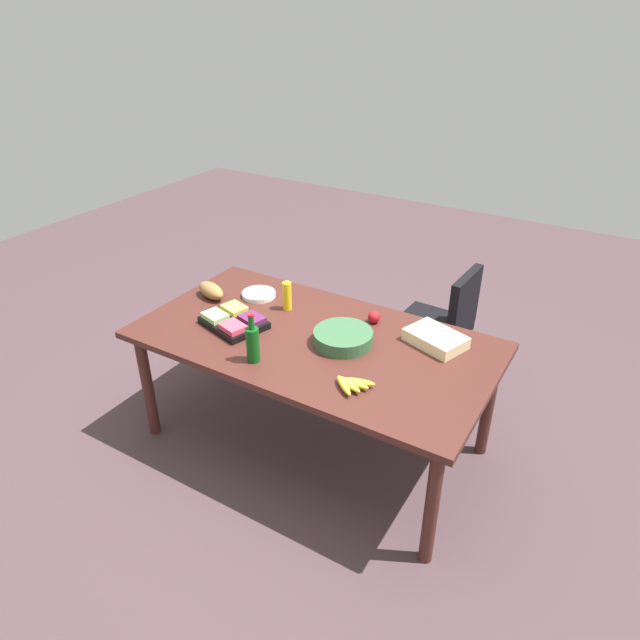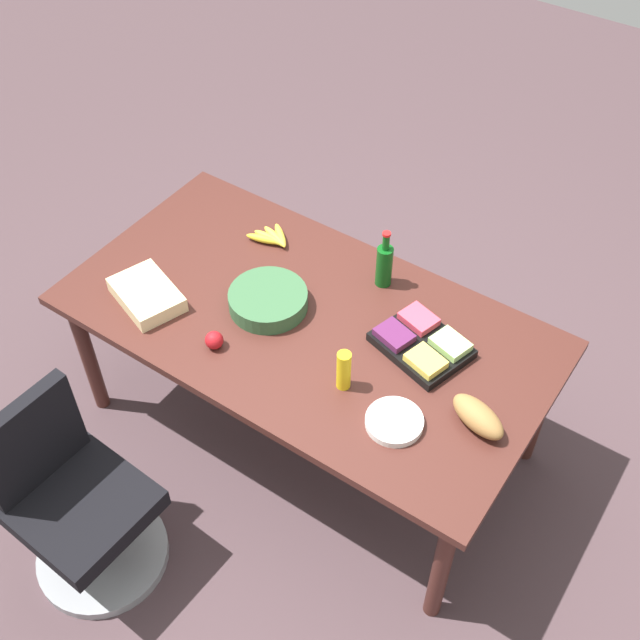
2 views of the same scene
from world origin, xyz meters
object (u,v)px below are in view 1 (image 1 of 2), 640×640
mustard_bottle (287,296)px  fruit_platter (234,321)px  apple_red (374,317)px  office_chair (436,338)px  conference_table (314,348)px  banana_bunch (351,384)px  salad_bowl (343,338)px  bread_loaf (211,291)px  paper_plate_stack (259,294)px  sheet_cake (436,339)px  wine_bottle (253,343)px

mustard_bottle → fruit_platter: bearing=-114.8°
apple_red → office_chair: bearing=76.8°
conference_table → banana_bunch: banana_bunch is taller
banana_bunch → salad_bowl: size_ratio=0.63×
mustard_bottle → bread_loaf: bearing=-166.4°
paper_plate_stack → banana_bunch: bearing=-29.9°
fruit_platter → salad_bowl: bearing=13.6°
fruit_platter → apple_red: (0.70, 0.47, 0.01)m
sheet_cake → apple_red: 0.41m
apple_red → banana_bunch: size_ratio=0.36×
sheet_cake → bread_loaf: bearing=-171.9°
banana_bunch → sheet_cake: bearing=71.0°
mustard_bottle → bread_loaf: size_ratio=0.77×
office_chair → mustard_bottle: mustard_bottle is taller
apple_red → wine_bottle: (-0.37, -0.71, 0.07)m
mustard_bottle → salad_bowl: bearing=-19.8°
office_chair → salad_bowl: bearing=-101.7°
fruit_platter → conference_table: bearing=14.9°
mustard_bottle → banana_bunch: size_ratio=0.87×
banana_bunch → paper_plate_stack: bearing=150.1°
apple_red → banana_bunch: apple_red is taller
mustard_bottle → wine_bottle: 0.61m
mustard_bottle → salad_bowl: 0.54m
office_chair → paper_plate_stack: 1.34m
sheet_cake → wine_bottle: bearing=-139.5°
paper_plate_stack → wine_bottle: wine_bottle is taller
banana_bunch → fruit_platter: bearing=168.1°
conference_table → wine_bottle: size_ratio=7.21×
fruit_platter → paper_plate_stack: bearing=104.8°
office_chair → apple_red: (-0.17, -0.72, 0.47)m
sheet_cake → banana_bunch: sheet_cake is taller
conference_table → bread_loaf: (-0.84, 0.09, 0.12)m
sheet_cake → apple_red: bearing=174.3°
paper_plate_stack → wine_bottle: 0.77m
banana_bunch → bread_loaf: bread_loaf is taller
conference_table → banana_bunch: bearing=-37.3°
fruit_platter → salad_bowl: salad_bowl is taller
office_chair → salad_bowl: size_ratio=2.65×
sheet_cake → banana_bunch: size_ratio=1.50×
conference_table → sheet_cake: (0.63, 0.30, 0.11)m
conference_table → paper_plate_stack: bearing=156.1°
office_chair → wine_bottle: 1.63m
office_chair → salad_bowl: 1.15m
conference_table → wine_bottle: 0.44m
conference_table → banana_bunch: size_ratio=9.75×
office_chair → mustard_bottle: bearing=-130.1°
conference_table → salad_bowl: (0.18, 0.03, 0.11)m
sheet_cake → wine_bottle: wine_bottle is taller
mustard_bottle → paper_plate_stack: (-0.26, 0.05, -0.08)m
office_chair → banana_bunch: (0.03, -1.38, 0.46)m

